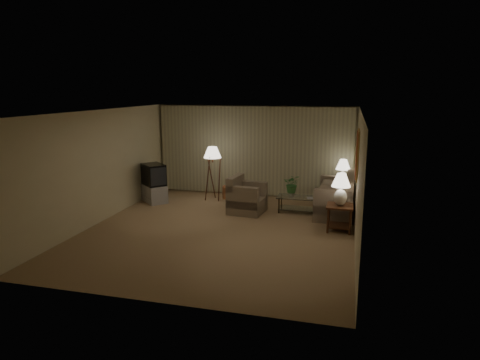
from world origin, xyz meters
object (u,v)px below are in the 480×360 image
Objects in this scene: side_table_far at (342,191)px; table_lamp_far at (343,170)px; sofa at (335,198)px; table_lamp_near at (341,187)px; armchair at (247,198)px; coffee_table at (298,202)px; crt_tv at (154,175)px; vase at (292,194)px; floor_lamp at (213,172)px; side_table_near at (340,213)px; ottoman at (231,192)px; tv_cabinet at (154,193)px.

table_lamp_far is at bearing -90.00° from side_table_far.
table_lamp_near is (0.15, -1.35, 0.62)m from sofa.
table_lamp_near is at bearing -104.82° from armchair.
coffee_table is 4.13m from crt_tv.
vase is at bearing -66.95° from armchair.
crt_tv is (-2.82, 0.36, 0.42)m from armchair.
table_lamp_near is 4.11m from floor_lamp.
side_table_near is 1.13× the size of ottoman.
table_lamp_near reaches higher than side_table_far.
side_table_near reaches higher than ottoman.
tv_cabinet is at bearing 179.78° from coffee_table.
armchair is at bearing -150.33° from table_lamp_far.
armchair is at bearing -164.74° from coffee_table.
floor_lamp is (1.56, 0.63, 0.02)m from crt_tv.
sofa is at bearing -8.87° from floor_lamp.
crt_tv is 6.01× the size of vase.
sofa reaches higher than ottoman.
vase is (1.13, 0.35, 0.11)m from armchair.
table_lamp_far is 5.35m from tv_cabinet.
table_lamp_far is 0.81× the size of crt_tv.
table_lamp_near is 5.17× the size of vase.
sofa reaches higher than vase.
armchair reaches higher than tv_cabinet.
table_lamp_far is at bearing 53.25° from crt_tv.
side_table_far is at bearing 53.25° from crt_tv.
side_table_near is 5.35m from tv_cabinet.
floor_lamp is (1.56, 0.63, 0.57)m from tv_cabinet.
crt_tv reaches higher than coffee_table.
table_lamp_near reaches higher than coffee_table.
ottoman is at bearing 36.71° from armchair.
side_table_far is 0.82× the size of table_lamp_near.
ottoman is (-3.18, -0.01, -0.22)m from side_table_far.
crt_tv reaches higher than armchair.
ottoman is (-2.08, 0.99, -0.10)m from coffee_table.
side_table_far is at bearing 172.30° from sofa.
tv_cabinet is (-5.20, -0.99, -0.15)m from side_table_far.
side_table_near is 0.82× the size of table_lamp_near.
coffee_table is 0.68× the size of floor_lamp.
table_lamp_far is at bearing 38.83° from vase.
ottoman is at bearing 152.77° from vase.
crt_tv is (-4.10, 0.02, 0.52)m from coffee_table.
coffee_table is (-1.10, 1.25, -0.14)m from side_table_near.
side_table_far reaches higher than tv_cabinet.
armchair reaches higher than side_table_far.
armchair is 0.69× the size of floor_lamp.
armchair is 1.79× the size of side_table_far.
armchair is (-2.23, -0.45, -0.03)m from sofa.
side_table_far is 0.87× the size of table_lamp_far.
sofa is 1.49m from table_lamp_near.
coffee_table is 1.24× the size of crt_tv.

